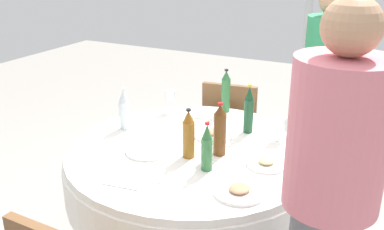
{
  "coord_description": "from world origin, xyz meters",
  "views": [
    {
      "loc": [
        1.96,
        1.0,
        1.79
      ],
      "look_at": [
        0.0,
        0.0,
        0.94
      ],
      "focal_mm": 40.73,
      "sensor_mm": 36.0,
      "label": 1
    }
  ],
  "objects_px": {
    "bottle_amber_front": "(189,135)",
    "bottle_green_mid": "(207,148)",
    "plate_outer": "(266,163)",
    "person_right": "(327,216)",
    "person_far": "(325,90)",
    "bottle_clear_east": "(124,110)",
    "wine_glass_mid": "(280,124)",
    "wine_glass_east": "(170,96)",
    "bottle_brown_rear": "(220,130)",
    "dining_table": "(192,171)",
    "bottle_green_far": "(226,92)",
    "plate_inner": "(148,151)",
    "chair_rear": "(232,125)",
    "plate_south": "(214,134)",
    "plate_north": "(240,191)",
    "bottle_dark_green_right": "(249,110)"
  },
  "relations": [
    {
      "from": "plate_south",
      "to": "person_far",
      "type": "height_order",
      "value": "person_far"
    },
    {
      "from": "bottle_clear_east",
      "to": "wine_glass_east",
      "type": "height_order",
      "value": "bottle_clear_east"
    },
    {
      "from": "person_right",
      "to": "chair_rear",
      "type": "bearing_deg",
      "value": -113.92
    },
    {
      "from": "bottle_amber_front",
      "to": "person_far",
      "type": "xyz_separation_m",
      "value": [
        -1.28,
        0.46,
        -0.05
      ]
    },
    {
      "from": "bottle_brown_rear",
      "to": "person_far",
      "type": "relative_size",
      "value": 0.19
    },
    {
      "from": "bottle_green_far",
      "to": "bottle_green_mid",
      "type": "distance_m",
      "value": 0.85
    },
    {
      "from": "bottle_green_mid",
      "to": "person_right",
      "type": "bearing_deg",
      "value": 62.27
    },
    {
      "from": "bottle_amber_front",
      "to": "bottle_green_mid",
      "type": "relative_size",
      "value": 1.06
    },
    {
      "from": "plate_outer",
      "to": "bottle_dark_green_right",
      "type": "bearing_deg",
      "value": -147.3
    },
    {
      "from": "dining_table",
      "to": "plate_south",
      "type": "bearing_deg",
      "value": 169.54
    },
    {
      "from": "plate_inner",
      "to": "person_far",
      "type": "distance_m",
      "value": 1.5
    },
    {
      "from": "bottle_green_mid",
      "to": "chair_rear",
      "type": "relative_size",
      "value": 0.3
    },
    {
      "from": "bottle_clear_east",
      "to": "plate_inner",
      "type": "bearing_deg",
      "value": 54.09
    },
    {
      "from": "bottle_green_far",
      "to": "bottle_brown_rear",
      "type": "bearing_deg",
      "value": 20.19
    },
    {
      "from": "wine_glass_mid",
      "to": "person_far",
      "type": "height_order",
      "value": "person_far"
    },
    {
      "from": "bottle_clear_east",
      "to": "plate_north",
      "type": "xyz_separation_m",
      "value": [
        0.39,
        0.91,
        -0.11
      ]
    },
    {
      "from": "bottle_clear_east",
      "to": "person_far",
      "type": "relative_size",
      "value": 0.17
    },
    {
      "from": "plate_outer",
      "to": "wine_glass_mid",
      "type": "bearing_deg",
      "value": -174.3
    },
    {
      "from": "bottle_amber_front",
      "to": "person_right",
      "type": "bearing_deg",
      "value": 61.72
    },
    {
      "from": "bottle_amber_front",
      "to": "wine_glass_mid",
      "type": "relative_size",
      "value": 1.92
    },
    {
      "from": "dining_table",
      "to": "bottle_clear_east",
      "type": "distance_m",
      "value": 0.57
    },
    {
      "from": "bottle_green_far",
      "to": "person_far",
      "type": "bearing_deg",
      "value": 135.36
    },
    {
      "from": "plate_north",
      "to": "person_right",
      "type": "bearing_deg",
      "value": 64.21
    },
    {
      "from": "bottle_green_mid",
      "to": "bottle_brown_rear",
      "type": "height_order",
      "value": "bottle_brown_rear"
    },
    {
      "from": "bottle_dark_green_right",
      "to": "bottle_clear_east",
      "type": "xyz_separation_m",
      "value": [
        0.29,
        -0.7,
        -0.02
      ]
    },
    {
      "from": "plate_north",
      "to": "person_far",
      "type": "bearing_deg",
      "value": 177.09
    },
    {
      "from": "dining_table",
      "to": "bottle_amber_front",
      "type": "xyz_separation_m",
      "value": [
        0.1,
        0.03,
        0.27
      ]
    },
    {
      "from": "dining_table",
      "to": "person_right",
      "type": "relative_size",
      "value": 0.86
    },
    {
      "from": "bottle_dark_green_right",
      "to": "plate_inner",
      "type": "bearing_deg",
      "value": -37.28
    },
    {
      "from": "bottle_clear_east",
      "to": "plate_outer",
      "type": "height_order",
      "value": "bottle_clear_east"
    },
    {
      "from": "bottle_dark_green_right",
      "to": "plate_outer",
      "type": "relative_size",
      "value": 1.5
    },
    {
      "from": "dining_table",
      "to": "bottle_green_far",
      "type": "relative_size",
      "value": 4.78
    },
    {
      "from": "wine_glass_mid",
      "to": "plate_north",
      "type": "height_order",
      "value": "wine_glass_mid"
    },
    {
      "from": "person_right",
      "to": "wine_glass_mid",
      "type": "bearing_deg",
      "value": -120.9
    },
    {
      "from": "bottle_green_mid",
      "to": "plate_outer",
      "type": "height_order",
      "value": "bottle_green_mid"
    },
    {
      "from": "bottle_amber_front",
      "to": "plate_south",
      "type": "distance_m",
      "value": 0.33
    },
    {
      "from": "bottle_dark_green_right",
      "to": "wine_glass_mid",
      "type": "distance_m",
      "value": 0.21
    },
    {
      "from": "bottle_green_mid",
      "to": "wine_glass_east",
      "type": "bearing_deg",
      "value": -138.2
    },
    {
      "from": "bottle_green_mid",
      "to": "person_right",
      "type": "relative_size",
      "value": 0.16
    },
    {
      "from": "person_far",
      "to": "bottle_brown_rear",
      "type": "bearing_deg",
      "value": -82.83
    },
    {
      "from": "wine_glass_east",
      "to": "chair_rear",
      "type": "distance_m",
      "value": 0.63
    },
    {
      "from": "person_far",
      "to": "dining_table",
      "type": "bearing_deg",
      "value": -90.0
    },
    {
      "from": "bottle_brown_rear",
      "to": "plate_north",
      "type": "xyz_separation_m",
      "value": [
        0.33,
        0.25,
        -0.13
      ]
    },
    {
      "from": "bottle_green_far",
      "to": "plate_south",
      "type": "relative_size",
      "value": 1.25
    },
    {
      "from": "bottle_brown_rear",
      "to": "plate_inner",
      "type": "bearing_deg",
      "value": -65.95
    },
    {
      "from": "dining_table",
      "to": "chair_rear",
      "type": "relative_size",
      "value": 1.63
    },
    {
      "from": "plate_north",
      "to": "plate_outer",
      "type": "relative_size",
      "value": 1.17
    },
    {
      "from": "bottle_clear_east",
      "to": "plate_south",
      "type": "distance_m",
      "value": 0.57
    },
    {
      "from": "plate_outer",
      "to": "bottle_amber_front",
      "type": "bearing_deg",
      "value": -77.33
    },
    {
      "from": "bottle_green_mid",
      "to": "plate_inner",
      "type": "distance_m",
      "value": 0.39
    }
  ]
}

